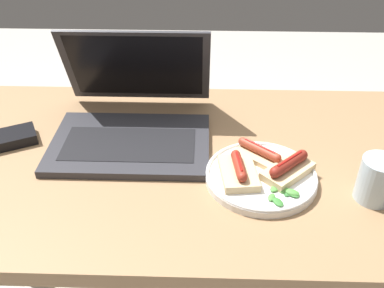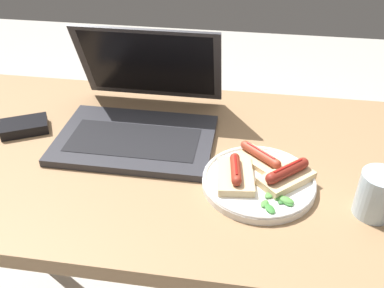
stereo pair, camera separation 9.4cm
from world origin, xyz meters
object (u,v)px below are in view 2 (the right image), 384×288
at_px(plate, 259,181).
at_px(drinking_glass, 377,195).
at_px(laptop, 140,117).
at_px(external_drive, 24,126).

bearing_deg(plate, drinking_glass, -12.46).
xyz_separation_m(laptop, external_drive, (-0.29, -0.04, -0.03)).
distance_m(plate, external_drive, 0.61).
bearing_deg(laptop, plate, -28.99).
bearing_deg(external_drive, plate, -39.12).
bearing_deg(plate, laptop, 151.01).
bearing_deg(external_drive, drinking_glass, -39.25).
relative_size(laptop, plate, 1.57).
distance_m(plate, drinking_glass, 0.23).
bearing_deg(drinking_glass, plate, 167.54).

